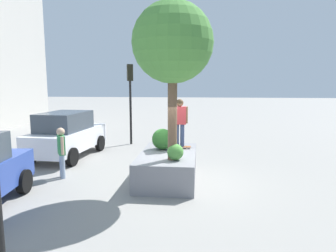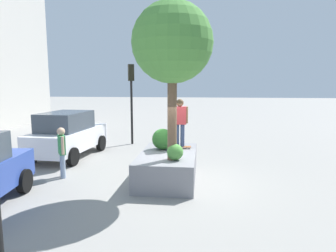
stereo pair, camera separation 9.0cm
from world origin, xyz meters
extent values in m
plane|color=gray|center=(0.00, 0.00, 0.00)|extent=(120.00, 120.00, 0.00)
cube|color=gray|center=(0.25, 0.22, 0.45)|extent=(3.37, 1.83, 0.90)
cylinder|color=brown|center=(-0.61, -0.01, 2.30)|extent=(0.28, 0.28, 2.81)
sphere|color=#4C8C3D|center=(-0.61, -0.01, 4.35)|extent=(2.36, 2.36, 2.36)
sphere|color=#2D6628|center=(0.74, 0.46, 1.26)|extent=(0.73, 0.73, 0.73)
sphere|color=#4C8C3D|center=(-0.67, -0.10, 1.14)|extent=(0.49, 0.49, 0.49)
cube|color=brown|center=(0.95, -0.12, 0.96)|extent=(0.29, 0.82, 0.02)
sphere|color=beige|center=(0.84, 0.13, 0.92)|extent=(0.06, 0.06, 0.06)
sphere|color=beige|center=(1.00, 0.14, 0.92)|extent=(0.06, 0.06, 0.06)
sphere|color=beige|center=(0.89, -0.38, 0.92)|extent=(0.06, 0.06, 0.06)
sphere|color=beige|center=(1.06, -0.37, 0.92)|extent=(0.06, 0.06, 0.06)
cylinder|color=navy|center=(0.95, -0.22, 1.37)|extent=(0.15, 0.15, 0.80)
cylinder|color=navy|center=(0.94, -0.03, 1.37)|extent=(0.15, 0.15, 0.80)
cube|color=#B23338|center=(0.95, -0.12, 2.08)|extent=(0.20, 0.46, 0.62)
cylinder|color=brown|center=(0.95, -0.36, 2.10)|extent=(0.10, 0.10, 0.59)
cylinder|color=brown|center=(0.94, 0.12, 2.10)|extent=(0.10, 0.10, 0.59)
sphere|color=brown|center=(0.95, -0.12, 2.52)|extent=(0.26, 0.26, 0.26)
cylinder|color=black|center=(-1.51, 4.25, 0.35)|extent=(0.72, 0.30, 0.70)
cube|color=white|center=(2.83, 4.88, 0.79)|extent=(4.37, 2.08, 0.85)
cube|color=#38424C|center=(2.62, 4.90, 1.59)|extent=(2.49, 1.73, 0.77)
cylinder|color=black|center=(4.25, 5.68, 0.36)|extent=(0.74, 0.26, 0.72)
cylinder|color=black|center=(4.12, 3.89, 0.36)|extent=(0.74, 0.26, 0.72)
cylinder|color=black|center=(1.53, 5.87, 0.36)|extent=(0.74, 0.26, 0.72)
cylinder|color=black|center=(1.41, 4.08, 0.36)|extent=(0.74, 0.26, 0.72)
cylinder|color=black|center=(5.83, 2.78, 1.66)|extent=(0.12, 0.12, 3.31)
cube|color=black|center=(5.83, 2.78, 3.74)|extent=(0.34, 0.36, 0.85)
sphere|color=red|center=(5.97, 2.85, 3.98)|extent=(0.14, 0.14, 0.14)
sphere|color=gold|center=(5.97, 2.85, 3.70)|extent=(0.14, 0.14, 0.14)
sphere|color=green|center=(5.97, 2.85, 3.42)|extent=(0.14, 0.14, 0.14)
cylinder|color=#8C9EB7|center=(0.07, 3.85, 0.41)|extent=(0.15, 0.15, 0.82)
cylinder|color=#8C9EB7|center=(-0.09, 3.75, 0.41)|extent=(0.15, 0.15, 0.82)
cube|color=#338C4C|center=(-0.01, 3.80, 1.14)|extent=(0.49, 0.42, 0.64)
cylinder|color=#D8AD8C|center=(0.19, 3.94, 1.15)|extent=(0.10, 0.10, 0.60)
cylinder|color=#D8AD8C|center=(-0.21, 3.66, 1.15)|extent=(0.10, 0.10, 0.60)
sphere|color=#D8AD8C|center=(-0.01, 3.80, 1.59)|extent=(0.27, 0.27, 0.27)
camera|label=1|loc=(-9.35, -0.81, 3.18)|focal=31.73mm
camera|label=2|loc=(-9.34, -0.90, 3.18)|focal=31.73mm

